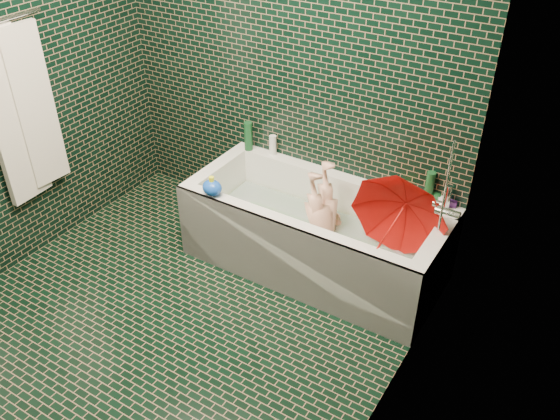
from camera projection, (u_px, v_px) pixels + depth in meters
The scene contains 19 objects.
floor at pixel (166, 331), 3.56m from camera, with size 2.80×2.80×0.00m, color black.
wall_back at pixel (288, 61), 3.85m from camera, with size 2.80×2.80×0.00m, color black.
wall_right at pixel (387, 230), 2.30m from camera, with size 2.80×2.80×0.00m, color black.
bathtub at pixel (314, 241), 3.96m from camera, with size 1.70×0.75×0.55m.
bath_mat at pixel (315, 246), 4.00m from camera, with size 1.35×0.47×0.01m, color green.
water at pixel (316, 229), 3.92m from camera, with size 1.48×0.53×0.00m, color silver.
towel at pixel (22, 114), 3.70m from camera, with size 0.08×0.44×1.12m.
faucet at pixel (446, 206), 3.29m from camera, with size 0.18×0.19×0.55m.
child at pixel (324, 231), 3.89m from camera, with size 0.33×0.22×0.91m, color #F2B297.
umbrella at pixel (392, 226), 3.48m from camera, with size 0.57×0.57×0.50m, color red.
soap_bottle_a at pixel (440, 206), 3.70m from camera, with size 0.09×0.09×0.24m, color white.
soap_bottle_b at pixel (450, 207), 3.69m from camera, with size 0.08×0.08×0.17m, color #532078.
soap_bottle_c at pixel (430, 203), 3.73m from camera, with size 0.12×0.12×0.15m, color #144722.
bottle_right_tall at pixel (430, 186), 3.70m from camera, with size 0.06×0.06×0.20m, color #144722.
bottle_right_pump at pixel (447, 197), 3.63m from camera, with size 0.05×0.05×0.17m, color silver.
bottle_left_tall at pixel (248, 136), 4.26m from camera, with size 0.06×0.06×0.22m, color #144722.
bottle_left_short at pixel (273, 145), 4.22m from camera, with size 0.05×0.05×0.14m, color white.
rubber_duck at pixel (402, 190), 3.77m from camera, with size 0.12×0.09×0.10m.
bath_toy at pixel (212, 187), 3.77m from camera, with size 0.15×0.12×0.13m.
Camera 1 is at (1.93, -1.80, 2.60)m, focal length 38.00 mm.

